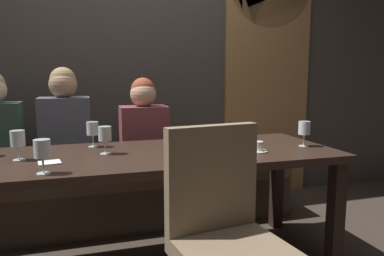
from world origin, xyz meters
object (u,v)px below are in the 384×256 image
(dining_table, at_px, (156,166))
(wine_glass_near_left, at_px, (304,129))
(wine_glass_end_right, at_px, (42,150))
(wine_glass_near_right, at_px, (93,130))
(wine_glass_far_right, at_px, (18,139))
(fork_on_table, at_px, (222,149))
(espresso_cup, at_px, (258,148))
(chair_near_side, at_px, (224,225))
(diner_far_end, at_px, (144,128))
(diner_bearded, at_px, (65,125))
(banquette_bench, at_px, (140,197))
(wine_glass_center_front, at_px, (105,134))

(dining_table, relative_size, wine_glass_near_left, 13.41)
(wine_glass_end_right, xyz_separation_m, wine_glass_near_right, (0.24, 0.60, 0.00))
(wine_glass_near_right, bearing_deg, wine_glass_end_right, -112.06)
(wine_glass_far_right, distance_m, fork_on_table, 1.16)
(wine_glass_end_right, height_order, espresso_cup, wine_glass_end_right)
(chair_near_side, height_order, wine_glass_end_right, chair_near_side)
(dining_table, bearing_deg, diner_far_end, 86.98)
(wine_glass_end_right, relative_size, espresso_cup, 1.37)
(diner_bearded, bearing_deg, banquette_bench, 0.16)
(chair_near_side, height_order, diner_bearded, diner_bearded)
(diner_far_end, distance_m, wine_glass_end_right, 1.18)
(chair_near_side, distance_m, espresso_cup, 0.74)
(diner_far_end, height_order, espresso_cup, diner_far_end)
(chair_near_side, relative_size, wine_glass_near_left, 5.98)
(wine_glass_near_right, relative_size, wine_glass_far_right, 1.00)
(diner_far_end, relative_size, wine_glass_end_right, 4.46)
(diner_far_end, distance_m, wine_glass_near_left, 1.20)
(wine_glass_near_left, distance_m, wine_glass_far_right, 1.71)
(diner_far_end, bearing_deg, wine_glass_far_right, -140.13)
(dining_table, xyz_separation_m, diner_far_end, (0.04, 0.67, 0.14))
(diner_bearded, xyz_separation_m, wine_glass_near_left, (1.50, -0.79, 0.02))
(banquette_bench, distance_m, wine_glass_near_left, 1.39)
(wine_glass_near_right, distance_m, espresso_cup, 1.05)
(chair_near_side, relative_size, wine_glass_end_right, 5.98)
(diner_far_end, distance_m, espresso_cup, 1.01)
(dining_table, bearing_deg, banquette_bench, 90.00)
(dining_table, bearing_deg, wine_glass_center_front, 172.85)
(chair_near_side, bearing_deg, wine_glass_far_right, 141.04)
(dining_table, height_order, wine_glass_near_right, wine_glass_near_right)
(banquette_bench, relative_size, wine_glass_far_right, 15.24)
(dining_table, distance_m, wine_glass_far_right, 0.78)
(chair_near_side, height_order, wine_glass_far_right, chair_near_side)
(diner_far_end, xyz_separation_m, wine_glass_far_right, (-0.79, -0.66, 0.06))
(chair_near_side, distance_m, wine_glass_center_front, 0.93)
(diner_bearded, distance_m, fork_on_table, 1.21)
(wine_glass_end_right, xyz_separation_m, espresso_cup, (1.19, 0.16, -0.09))
(wine_glass_end_right, distance_m, wine_glass_center_front, 0.47)
(diner_far_end, xyz_separation_m, wine_glass_center_front, (-0.33, -0.64, 0.06))
(chair_near_side, relative_size, wine_glass_center_front, 5.98)
(wine_glass_center_front, distance_m, wine_glass_near_left, 1.26)
(wine_glass_end_right, relative_size, wine_glass_near_left, 1.00)
(diner_bearded, height_order, wine_glass_far_right, diner_bearded)
(dining_table, relative_size, espresso_cup, 18.33)
(banquette_bench, bearing_deg, wine_glass_far_right, -137.66)
(wine_glass_far_right, bearing_deg, espresso_cup, -7.54)
(banquette_bench, relative_size, wine_glass_near_right, 15.24)
(dining_table, height_order, diner_far_end, diner_far_end)
(wine_glass_center_front, distance_m, fork_on_table, 0.71)
(banquette_bench, height_order, wine_glass_center_front, wine_glass_center_front)
(wine_glass_center_front, xyz_separation_m, fork_on_table, (0.70, -0.09, -0.11))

